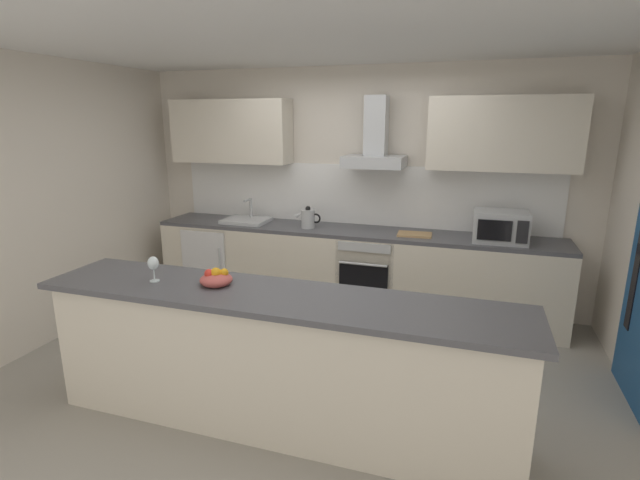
{
  "coord_description": "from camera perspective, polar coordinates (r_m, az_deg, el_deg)",
  "views": [
    {
      "loc": [
        1.23,
        -3.38,
        2.05
      ],
      "look_at": [
        0.02,
        0.31,
        1.05
      ],
      "focal_mm": 26.5,
      "sensor_mm": 36.0,
      "label": 1
    }
  ],
  "objects": [
    {
      "name": "counter_island",
      "position": [
        3.25,
        -5.41,
        -14.35
      ],
      "size": [
        3.23,
        0.64,
        0.96
      ],
      "color": "beige",
      "rests_on": "ground"
    },
    {
      "name": "chopping_board",
      "position": [
        4.89,
        11.36,
        0.67
      ],
      "size": [
        0.35,
        0.24,
        0.02
      ],
      "primitive_type": "cube",
      "rotation": [
        0.0,
        0.0,
        0.06
      ],
      "color": "tan",
      "rests_on": "counter_back"
    },
    {
      "name": "kettle",
      "position": [
        5.11,
        -1.45,
        2.63
      ],
      "size": [
        0.29,
        0.15,
        0.24
      ],
      "color": "#B7BABC",
      "rests_on": "counter_back"
    },
    {
      "name": "counter_back",
      "position": [
        5.18,
        3.55,
        -3.59
      ],
      "size": [
        4.36,
        0.6,
        0.9
      ],
      "color": "beige",
      "rests_on": "ground"
    },
    {
      "name": "oven",
      "position": [
        5.1,
        5.96,
        -3.8
      ],
      "size": [
        0.6,
        0.62,
        0.8
      ],
      "color": "slate",
      "rests_on": "ground"
    },
    {
      "name": "wall_back",
      "position": [
        5.35,
        4.73,
        6.32
      ],
      "size": [
        5.96,
        0.12,
        2.6
      ],
      "primitive_type": "cube",
      "color": "silver",
      "rests_on": "ground"
    },
    {
      "name": "wall_left",
      "position": [
        5.11,
        -29.7,
        4.11
      ],
      "size": [
        0.12,
        4.43,
        2.6
      ],
      "primitive_type": "cube",
      "color": "silver",
      "rests_on": "ground"
    },
    {
      "name": "ground",
      "position": [
        4.14,
        -1.64,
        -15.4
      ],
      "size": [
        5.96,
        4.43,
        0.02
      ],
      "primitive_type": "cube",
      "color": "gray"
    },
    {
      "name": "backsplash_tile",
      "position": [
        5.29,
        4.53,
        5.47
      ],
      "size": [
        4.21,
        0.02,
        0.66
      ],
      "primitive_type": "cube",
      "color": "white"
    },
    {
      "name": "sink",
      "position": [
        5.46,
        -8.87,
        2.41
      ],
      "size": [
        0.5,
        0.4,
        0.26
      ],
      "color": "silver",
      "rests_on": "counter_back"
    },
    {
      "name": "fruit_bowl",
      "position": [
        3.27,
        -12.43,
        -4.58
      ],
      "size": [
        0.22,
        0.22,
        0.13
      ],
      "color": "#B24C47",
      "rests_on": "counter_island"
    },
    {
      "name": "refrigerator",
      "position": [
        5.77,
        -12.41,
        -2.27
      ],
      "size": [
        0.58,
        0.6,
        0.85
      ],
      "color": "white",
      "rests_on": "ground"
    },
    {
      "name": "microwave",
      "position": [
        4.83,
        20.97,
        1.52
      ],
      "size": [
        0.5,
        0.38,
        0.3
      ],
      "color": "#B7BABC",
      "rests_on": "counter_back"
    },
    {
      "name": "upper_cabinets",
      "position": [
        5.07,
        4.25,
        12.82
      ],
      "size": [
        4.3,
        0.32,
        0.7
      ],
      "color": "beige"
    },
    {
      "name": "wine_glass",
      "position": [
        3.43,
        -19.5,
        -2.78
      ],
      "size": [
        0.08,
        0.08,
        0.18
      ],
      "color": "silver",
      "rests_on": "counter_island"
    },
    {
      "name": "ceiling",
      "position": [
        3.64,
        -1.96,
        23.31
      ],
      "size": [
        5.96,
        4.43,
        0.02
      ],
      "primitive_type": "cube",
      "color": "white"
    },
    {
      "name": "range_hood",
      "position": [
        4.98,
        6.69,
        11.32
      ],
      "size": [
        0.62,
        0.45,
        0.72
      ],
      "color": "#B7BABC"
    }
  ]
}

